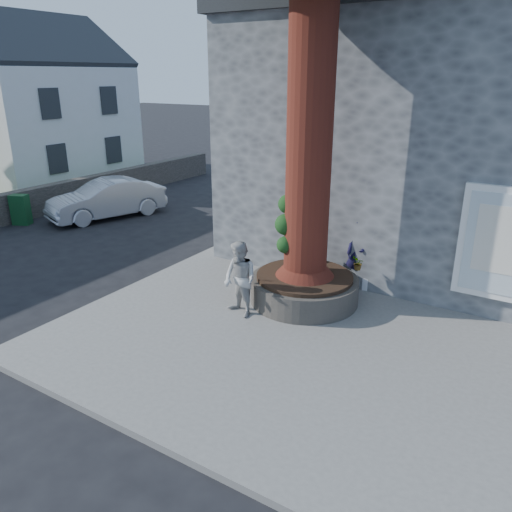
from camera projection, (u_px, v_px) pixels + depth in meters
The scene contains 15 objects.
ground at pixel (219, 334), 9.61m from camera, with size 120.00×120.00×0.00m, color black.
pavement at pixel (312, 330), 9.63m from camera, with size 9.00×8.00×0.12m, color slate.
yellow_line at pixel (141, 284), 11.92m from camera, with size 0.10×30.00×0.01m, color yellow.
stone_shop at pixel (456, 138), 13.00m from camera, with size 10.30×8.30×6.30m.
planter at pixel (304, 288), 10.66m from camera, with size 2.30×2.30×0.60m.
cottage_far at pixel (29, 95), 22.90m from camera, with size 7.30×7.40×8.75m.
man at pixel (360, 252), 11.18m from camera, with size 0.61×0.40×1.67m, color #161336.
woman at pixel (240, 279), 9.88m from camera, with size 0.75×0.58×1.54m, color #ADAAA5.
shopping_bag at pixel (367, 284), 11.23m from camera, with size 0.20×0.12×0.28m, color white.
car_silver at pixel (107, 199), 17.22m from camera, with size 1.38×3.97×1.31m, color #ABADB3.
a_board_sign at pixel (21, 210), 16.47m from camera, with size 0.55×0.36×1.00m, color #103B1B.
plant_a at pixel (249, 272), 10.24m from camera, with size 0.19×0.13×0.35m, color gray.
plant_b at pixel (314, 254), 11.26m from camera, with size 0.20×0.19×0.36m, color gray.
plant_c at pixel (289, 249), 11.60m from camera, with size 0.18×0.18×0.32m, color gray.
plant_d at pixel (358, 264), 10.75m from camera, with size 0.27×0.24×0.30m, color gray.
Camera 1 is at (5.12, -6.83, 4.72)m, focal length 35.00 mm.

